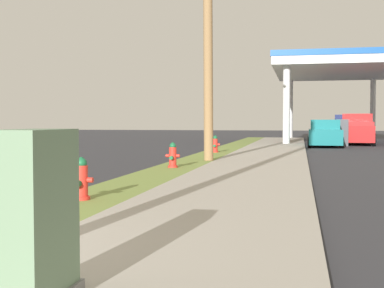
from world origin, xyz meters
name	(u,v)px	position (x,y,z in m)	size (l,w,h in m)	color
fire_hydrant_nearest	(81,181)	(0.61, 4.34, 0.45)	(0.42, 0.37, 0.74)	red
fire_hydrant_second	(173,157)	(0.65, 10.78, 0.45)	(0.42, 0.38, 0.74)	red
fire_hydrant_third	(215,145)	(0.68, 18.42, 0.45)	(0.42, 0.37, 0.74)	red
utility_pole_midground	(208,28)	(1.19, 13.71, 4.71)	(0.77, 1.29, 9.01)	#937047
utility_cabinet	(34,222)	(2.39, -0.53, 0.73)	(0.46, 0.80, 1.31)	slate
car_teal_by_near_pump	(325,134)	(5.73, 27.09, 0.72)	(1.98, 4.52, 1.57)	#197075
truck_navy_at_forecourt	(347,129)	(7.85, 37.29, 0.91)	(2.42, 5.51, 1.97)	navy
truck_red_on_apron	(357,130)	(7.91, 30.62, 0.91)	(2.60, 5.57, 1.97)	red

